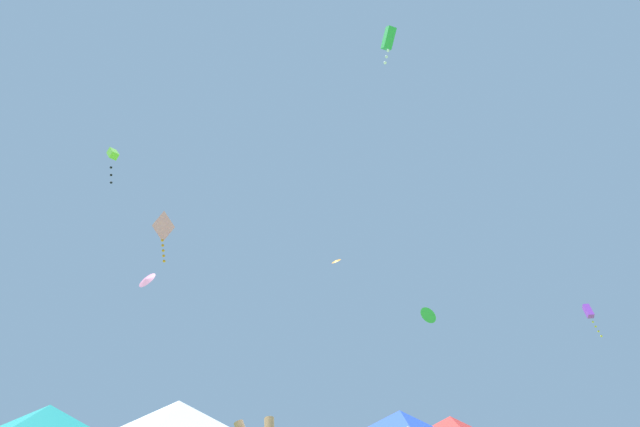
% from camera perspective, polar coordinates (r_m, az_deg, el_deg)
% --- Properties ---
extents(canopy_tent_blue, '(2.81, 2.81, 3.00)m').
position_cam_1_polar(canopy_tent_blue, '(15.51, 10.54, -25.61)').
color(canopy_tent_blue, '#9E9EA3').
rests_on(canopy_tent_blue, ground).
extents(canopy_tent_teal, '(3.10, 3.10, 3.32)m').
position_cam_1_polar(canopy_tent_teal, '(19.30, -32.17, -21.89)').
color(canopy_tent_teal, '#9E9EA3').
rests_on(canopy_tent_teal, ground).
extents(canopy_tent_white, '(3.02, 3.02, 3.23)m').
position_cam_1_polar(canopy_tent_white, '(15.42, -18.21, -23.99)').
color(canopy_tent_white, '#9E9EA3').
rests_on(canopy_tent_white, ground).
extents(kite_lime_box, '(0.94, 0.94, 2.24)m').
position_cam_1_polar(kite_lime_box, '(26.09, -25.43, 6.96)').
color(kite_lime_box, '#75D138').
extents(kite_green_box, '(0.83, 1.18, 2.72)m').
position_cam_1_polar(kite_green_box, '(25.71, 8.93, 21.57)').
color(kite_green_box, green).
extents(kite_green_delta, '(0.95, 1.06, 0.76)m').
position_cam_1_polar(kite_green_delta, '(22.99, 14.00, -12.70)').
color(kite_green_delta, green).
extents(kite_pink_delta, '(1.67, 1.48, 1.40)m').
position_cam_1_polar(kite_pink_delta, '(36.67, -21.70, -8.00)').
color(kite_pink_delta, pink).
extents(kite_pink_diamond, '(1.12, 1.13, 3.03)m').
position_cam_1_polar(kite_pink_diamond, '(29.33, -19.73, -1.98)').
color(kite_pink_diamond, pink).
extents(kite_purple_box, '(0.51, 0.65, 1.79)m').
position_cam_1_polar(kite_purple_box, '(27.69, 31.66, -10.89)').
color(kite_purple_box, purple).
extents(kite_orange_delta, '(1.12, 1.10, 0.63)m').
position_cam_1_polar(kite_orange_delta, '(37.30, 2.10, -6.18)').
color(kite_orange_delta, orange).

